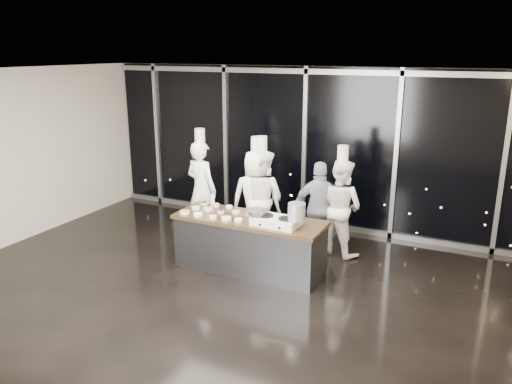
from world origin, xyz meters
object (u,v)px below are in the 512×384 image
stove (276,221)px  chef_left (256,198)px  chef_right (340,206)px  demo_counter (249,244)px  chef_far_left (202,189)px  guest (320,208)px  chef_center (262,198)px  stock_pot (297,212)px  frying_pan (257,212)px

stove → chef_left: size_ratio=0.35×
chef_left → chef_right: (1.47, 0.33, -0.05)m
demo_counter → chef_far_left: size_ratio=1.17×
guest → chef_left: bearing=-10.1°
chef_left → chef_center: (0.08, 0.05, 0.00)m
stove → chef_far_left: size_ratio=0.34×
demo_counter → stock_pot: stock_pot is taller
chef_far_left → stove: bearing=164.2°
chef_right → frying_pan: bearing=79.0°
demo_counter → frying_pan: bearing=-30.6°
frying_pan → stock_pot: 0.68m
demo_counter → stock_pot: 1.13m
demo_counter → stove: (0.52, -0.12, 0.51)m
chef_center → guest: 1.07m
stove → chef_far_left: bearing=152.7°
chef_far_left → guest: (2.30, 0.19, -0.12)m
demo_counter → stove: 0.74m
chef_center → chef_right: (1.39, 0.28, -0.05)m
stove → guest: guest is taller
demo_counter → chef_center: 1.17m
chef_far_left → chef_right: 2.65m
frying_pan → guest: (0.61, 1.29, -0.24)m
stove → chef_center: bearing=125.5°
chef_left → guest: size_ratio=1.23×
demo_counter → stove: stove is taller
stock_pot → chef_left: (-1.21, 1.13, -0.26)m
stock_pot → guest: (-0.07, 1.31, -0.34)m
chef_left → chef_center: 0.10m
frying_pan → chef_center: size_ratio=0.28×
chef_far_left → chef_left: size_ratio=1.03×
stove → chef_far_left: (-2.02, 1.10, -0.01)m
demo_counter → chef_left: (-0.35, 1.00, 0.46)m
chef_center → guest: chef_center is taller
chef_far_left → chef_center: size_ratio=1.03×
stock_pot → chef_left: size_ratio=0.13×
chef_left → guest: chef_left is taller
guest → chef_right: (0.32, 0.15, 0.04)m
stock_pot → chef_center: chef_center is taller
stove → chef_right: 1.57m
frying_pan → chef_center: (-0.46, 1.15, -0.15)m
stove → guest: bearing=79.4°
frying_pan → chef_center: bearing=112.9°
frying_pan → chef_left: chef_left is taller
chef_center → guest: (1.06, 0.14, -0.09)m
demo_counter → chef_left: bearing=109.5°
demo_counter → chef_right: size_ratio=1.26×
demo_counter → chef_left: chef_left is taller
stock_pot → guest: size_ratio=0.16×
guest → chef_right: chef_right is taller
stove → chef_right: bearing=68.8°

